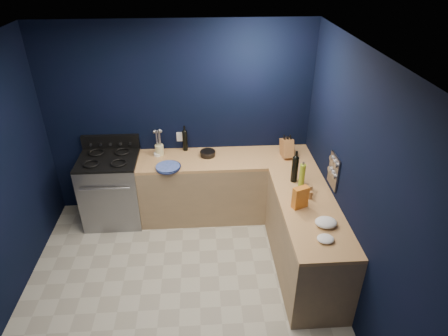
{
  "coord_description": "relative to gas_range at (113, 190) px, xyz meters",
  "views": [
    {
      "loc": [
        0.29,
        -3.04,
        3.38
      ],
      "look_at": [
        0.55,
        1.0,
        1.0
      ],
      "focal_mm": 31.18,
      "sensor_mm": 36.0,
      "label": 1
    }
  ],
  "objects": [
    {
      "name": "oil_bottle",
      "position": [
        2.36,
        -0.72,
        0.58
      ],
      "size": [
        0.07,
        0.07,
        0.29
      ],
      "primitive_type": "cylinder",
      "rotation": [
        0.0,
        0.0,
        0.07
      ],
      "color": "#8BA922",
      "rests_on": "top_right"
    },
    {
      "name": "wall_outlet",
      "position": [
        0.93,
        0.32,
        0.62
      ],
      "size": [
        0.09,
        0.02,
        0.13
      ],
      "primitive_type": "cube",
      "color": "white",
      "rests_on": "wall_back"
    },
    {
      "name": "crouton_bag",
      "position": [
        2.25,
        -1.13,
        0.56
      ],
      "size": [
        0.18,
        0.13,
        0.25
      ],
      "primitive_type": "cube",
      "rotation": [
        0.0,
        0.0,
        0.38
      ],
      "color": "red",
      "rests_on": "top_right"
    },
    {
      "name": "spice_panel",
      "position": [
        2.67,
        -0.87,
        0.72
      ],
      "size": [
        0.02,
        0.28,
        0.38
      ],
      "primitive_type": "cube",
      "color": "gray",
      "rests_on": "wall_right"
    },
    {
      "name": "towel_end",
      "position": [
        2.37,
        -1.68,
        0.46
      ],
      "size": [
        0.21,
        0.2,
        0.05
      ],
      "primitive_type": "ellipsoid",
      "rotation": [
        0.0,
        0.0,
        0.39
      ],
      "color": "white",
      "rests_on": "top_right"
    },
    {
      "name": "wall_back",
      "position": [
        0.93,
        0.34,
        0.84
      ],
      "size": [
        3.5,
        0.02,
        2.6
      ],
      "primitive_type": "cube",
      "color": "black",
      "rests_on": "ground"
    },
    {
      "name": "floor",
      "position": [
        0.93,
        -1.42,
        -0.47
      ],
      "size": [
        3.5,
        3.5,
        0.02
      ],
      "primitive_type": "cube",
      "color": "#B2AF9D",
      "rests_on": "ground"
    },
    {
      "name": "gas_range",
      "position": [
        0.0,
        0.0,
        0.0
      ],
      "size": [
        0.76,
        0.66,
        0.92
      ],
      "primitive_type": "cube",
      "color": "gray",
      "rests_on": "floor"
    },
    {
      "name": "ceiling",
      "position": [
        0.93,
        -1.42,
        2.15
      ],
      "size": [
        3.5,
        3.5,
        0.02
      ],
      "primitive_type": "cube",
      "color": "silver",
      "rests_on": "ground"
    },
    {
      "name": "towel_front",
      "position": [
        2.44,
        -1.45,
        0.48
      ],
      "size": [
        0.26,
        0.23,
        0.08
      ],
      "primitive_type": "ellipsoid",
      "rotation": [
        0.0,
        0.0,
        0.22
      ],
      "color": "white",
      "rests_on": "top_right"
    },
    {
      "name": "ramekin",
      "position": [
        0.63,
        0.13,
        0.46
      ],
      "size": [
        0.13,
        0.13,
        0.04
      ],
      "primitive_type": "cylinder",
      "rotation": [
        0.0,
        0.0,
        0.3
      ],
      "color": "white",
      "rests_on": "top_back"
    },
    {
      "name": "wine_bottle_right",
      "position": [
        2.3,
        -0.61,
        0.6
      ],
      "size": [
        0.08,
        0.08,
        0.32
      ],
      "primitive_type": "cylinder",
      "rotation": [
        0.0,
        0.0,
        0.08
      ],
      "color": "black",
      "rests_on": "top_right"
    },
    {
      "name": "utensil_crock",
      "position": [
        0.66,
        0.16,
        0.51
      ],
      "size": [
        0.14,
        0.14,
        0.14
      ],
      "primitive_type": "cylinder",
      "rotation": [
        0.0,
        0.0,
        0.25
      ],
      "color": "beige",
      "rests_on": "top_back"
    },
    {
      "name": "wall_right",
      "position": [
        2.69,
        -1.42,
        0.84
      ],
      "size": [
        0.02,
        3.5,
        2.6
      ],
      "primitive_type": "cube",
      "color": "black",
      "rests_on": "ground"
    },
    {
      "name": "backguard",
      "position": [
        0.0,
        0.3,
        0.58
      ],
      "size": [
        0.76,
        0.06,
        0.2
      ],
      "primitive_type": "cube",
      "color": "black",
      "rests_on": "gas_range"
    },
    {
      "name": "cab_back",
      "position": [
        1.53,
        0.02,
        -0.03
      ],
      "size": [
        2.3,
        0.63,
        0.86
      ],
      "primitive_type": "cube",
      "color": "#A0805A",
      "rests_on": "floor"
    },
    {
      "name": "top_right",
      "position": [
        2.37,
        -1.13,
        0.42
      ],
      "size": [
        0.63,
        1.67,
        0.04
      ],
      "primitive_type": "cube",
      "color": "#97673C",
      "rests_on": "cab_right"
    },
    {
      "name": "spice_jar_far",
      "position": [
        2.4,
        -0.98,
        0.48
      ],
      "size": [
        0.05,
        0.05,
        0.09
      ],
      "primitive_type": "cylinder",
      "rotation": [
        0.0,
        0.0,
        -0.03
      ],
      "color": "olive",
      "rests_on": "top_right"
    },
    {
      "name": "cab_right",
      "position": [
        2.37,
        -1.13,
        -0.03
      ],
      "size": [
        0.63,
        1.67,
        0.86
      ],
      "primitive_type": "cube",
      "color": "#A0805A",
      "rests_on": "floor"
    },
    {
      "name": "wine_bottle_back",
      "position": [
        1.0,
        0.27,
        0.58
      ],
      "size": [
        0.08,
        0.08,
        0.28
      ],
      "primitive_type": "cylinder",
      "rotation": [
        0.0,
        0.0,
        0.16
      ],
      "color": "black",
      "rests_on": "top_back"
    },
    {
      "name": "plate_stack",
      "position": [
        0.79,
        -0.22,
        0.46
      ],
      "size": [
        0.35,
        0.35,
        0.04
      ],
      "primitive_type": "cylinder",
      "rotation": [
        0.0,
        0.0,
        0.19
      ],
      "color": "#32508D",
      "rests_on": "top_back"
    },
    {
      "name": "cooktop",
      "position": [
        0.0,
        0.0,
        0.48
      ],
      "size": [
        0.76,
        0.66,
        0.03
      ],
      "primitive_type": "cube",
      "color": "black",
      "rests_on": "gas_range"
    },
    {
      "name": "spice_jar_near",
      "position": [
        2.42,
        -0.89,
        0.49
      ],
      "size": [
        0.06,
        0.06,
        0.11
      ],
      "primitive_type": "cylinder",
      "rotation": [
        0.0,
        0.0,
        -0.12
      ],
      "color": "olive",
      "rests_on": "top_right"
    },
    {
      "name": "oven_door",
      "position": [
        0.0,
        -0.32,
        -0.01
      ],
      "size": [
        0.59,
        0.02,
        0.42
      ],
      "primitive_type": "cube",
      "color": "black",
      "rests_on": "gas_range"
    },
    {
      "name": "top_back",
      "position": [
        1.53,
        0.02,
        0.42
      ],
      "size": [
        2.3,
        0.63,
        0.04
      ],
      "primitive_type": "cube",
      "color": "#97673C",
      "rests_on": "cab_back"
    },
    {
      "name": "knife_block",
      "position": [
        2.34,
        0.02,
        0.56
      ],
      "size": [
        0.16,
        0.29,
        0.29
      ],
      "primitive_type": "cube",
      "rotation": [
        -0.31,
        0.0,
        0.11
      ],
      "color": "#97612F",
      "rests_on": "top_back"
    },
    {
      "name": "lemon_basket",
      "position": [
        1.3,
        0.08,
        0.48
      ],
      "size": [
        0.25,
        0.25,
        0.07
      ],
      "primitive_type": "cylinder",
      "rotation": [
        0.0,
        0.0,
        -0.31
      ],
      "color": "black",
      "rests_on": "top_back"
    }
  ]
}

